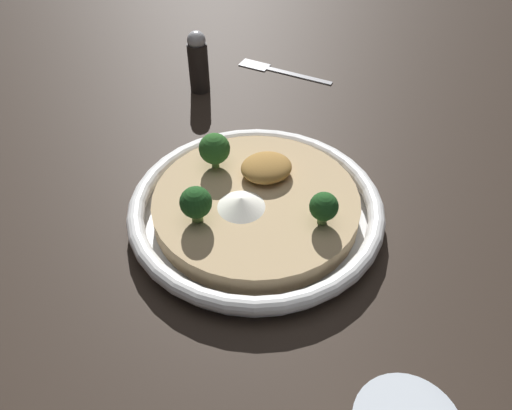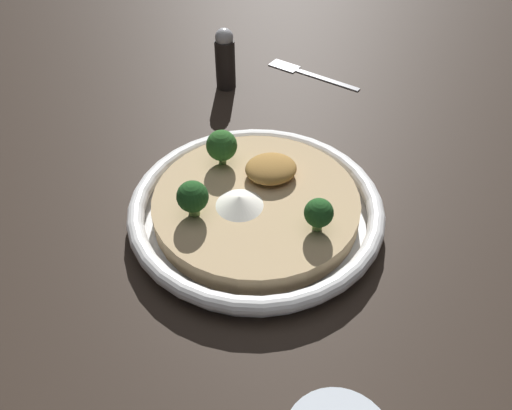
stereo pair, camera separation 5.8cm
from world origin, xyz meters
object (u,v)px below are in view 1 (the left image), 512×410
(broccoli_left, at_px, (196,203))
(fork_utensil, at_px, (275,70))
(broccoli_front_right, at_px, (324,207))
(broccoli_back, at_px, (214,149))
(pepper_shaker, at_px, (198,62))
(risotto_bowl, at_px, (256,208))

(broccoli_left, height_order, fork_utensil, broccoli_left)
(broccoli_left, distance_m, broccoli_front_right, 0.14)
(broccoli_left, bearing_deg, fork_utensil, 54.40)
(broccoli_front_right, height_order, broccoli_back, broccoli_back)
(broccoli_front_right, bearing_deg, pepper_shaker, 94.02)
(broccoli_back, height_order, pepper_shaker, pepper_shaker)
(broccoli_back, relative_size, pepper_shaker, 0.46)
(pepper_shaker, bearing_deg, risotto_bowl, -94.78)
(broccoli_front_right, distance_m, broccoli_back, 0.15)
(broccoli_left, relative_size, fork_utensil, 0.31)
(risotto_bowl, relative_size, fork_utensil, 2.18)
(fork_utensil, bearing_deg, broccoli_left, 102.55)
(risotto_bowl, bearing_deg, broccoli_back, 109.42)
(risotto_bowl, bearing_deg, fork_utensil, 62.97)
(broccoli_back, xyz_separation_m, pepper_shaker, (0.05, 0.24, -0.01))
(broccoli_back, bearing_deg, fork_utensil, 52.88)
(broccoli_left, xyz_separation_m, broccoli_back, (0.05, 0.08, 0.00))
(risotto_bowl, distance_m, broccoli_left, 0.08)
(fork_utensil, distance_m, pepper_shaker, 0.15)
(fork_utensil, bearing_deg, broccoli_front_right, 121.97)
(pepper_shaker, bearing_deg, broccoli_left, -107.24)
(risotto_bowl, xyz_separation_m, broccoli_left, (-0.07, -0.01, 0.04))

